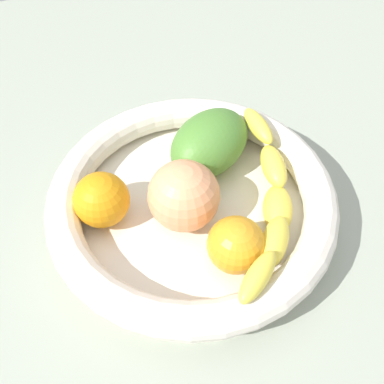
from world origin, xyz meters
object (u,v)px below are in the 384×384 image
(orange_mid_left, at_px, (236,245))
(peach_blush, at_px, (184,196))
(banana_draped_left, at_px, (271,201))
(orange_front, at_px, (102,200))
(mango_green, at_px, (209,143))
(fruit_bowl, at_px, (192,204))

(orange_mid_left, distance_m, peach_blush, 0.08)
(banana_draped_left, bearing_deg, orange_mid_left, 31.47)
(orange_front, height_order, mango_green, mango_green)
(orange_front, bearing_deg, peach_blush, 157.25)
(orange_mid_left, bearing_deg, mango_green, -102.50)
(orange_front, height_order, peach_blush, peach_blush)
(banana_draped_left, distance_m, peach_blush, 0.09)
(banana_draped_left, xyz_separation_m, mango_green, (0.03, -0.10, 0.00))
(banana_draped_left, bearing_deg, peach_blush, -21.84)
(fruit_bowl, distance_m, orange_mid_left, 0.08)
(orange_front, relative_size, peach_blush, 0.79)
(mango_green, xyz_separation_m, peach_blush, (0.06, 0.07, 0.00))
(banana_draped_left, bearing_deg, orange_front, -22.28)
(banana_draped_left, relative_size, mango_green, 2.15)
(peach_blush, bearing_deg, fruit_bowl, -147.49)
(banana_draped_left, xyz_separation_m, orange_mid_left, (0.06, 0.04, -0.00))
(banana_draped_left, bearing_deg, mango_green, -74.21)
(banana_draped_left, distance_m, mango_green, 0.10)
(fruit_bowl, height_order, orange_front, orange_front)
(orange_mid_left, bearing_deg, orange_front, -43.72)
(orange_front, bearing_deg, fruit_bowl, 164.48)
(banana_draped_left, xyz_separation_m, peach_blush, (0.09, -0.03, 0.01))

